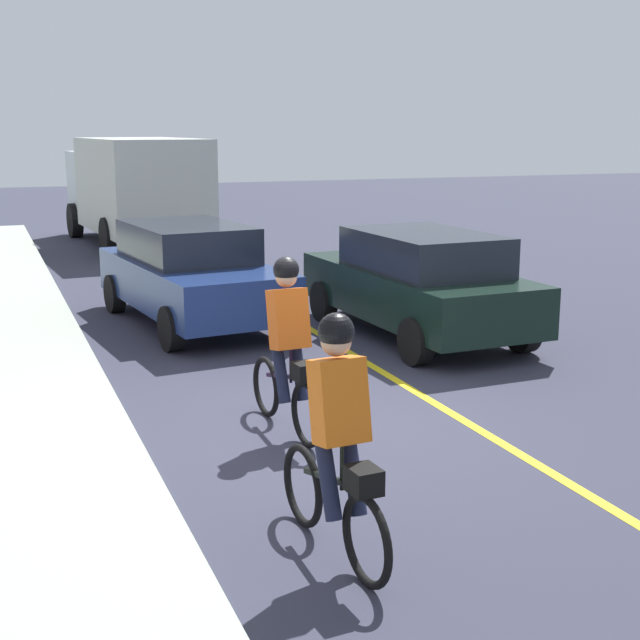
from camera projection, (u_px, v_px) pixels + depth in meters
ground_plane at (312, 428)px, 9.30m from camera, size 80.00×80.00×0.00m
lane_line_centre at (447, 410)px, 9.86m from camera, size 36.00×0.12×0.01m
cyclist_lead at (288, 347)px, 8.96m from camera, size 1.71×0.39×1.83m
cyclist_follow at (338, 439)px, 6.32m from camera, size 1.71×0.39×1.83m
patrol_sedan at (418, 282)px, 13.19m from camera, size 4.48×2.09×1.58m
parked_sedan_rear at (191, 272)px, 14.03m from camera, size 4.58×2.33×1.58m
box_truck_background at (134, 186)px, 23.08m from camera, size 6.87×2.94×2.78m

